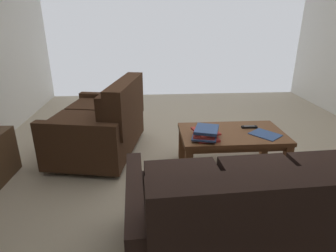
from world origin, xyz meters
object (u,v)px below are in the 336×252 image
object	(u,v)px
sofa_main	(276,213)
coffee_table	(232,138)
loveseat_near	(103,124)
tv_remote	(249,127)
loose_magazine	(265,134)
book_stack	(206,133)

from	to	relation	value
sofa_main	coffee_table	xyz separation A→B (m)	(-0.06, -1.17, -0.01)
sofa_main	loveseat_near	distance (m)	2.08
coffee_table	tv_remote	distance (m)	0.24
sofa_main	loose_magazine	distance (m)	1.14
coffee_table	tv_remote	bearing A→B (deg)	-153.99
coffee_table	tv_remote	xyz separation A→B (m)	(-0.21, -0.10, 0.08)
sofa_main	coffee_table	distance (m)	1.17
coffee_table	loose_magazine	distance (m)	0.32
tv_remote	coffee_table	bearing A→B (deg)	26.01
loveseat_near	coffee_table	size ratio (longest dim) A/B	1.28
tv_remote	book_stack	bearing A→B (deg)	24.88
loveseat_near	loose_magazine	world-z (taller)	loveseat_near
loveseat_near	coffee_table	xyz separation A→B (m)	(-1.35, 0.46, -0.02)
loveseat_near	tv_remote	size ratio (longest dim) A/B	8.22
tv_remote	loveseat_near	bearing A→B (deg)	-12.81
loveseat_near	loose_magazine	bearing A→B (deg)	161.64
book_stack	loose_magazine	world-z (taller)	book_stack
loose_magazine	sofa_main	bearing A→B (deg)	-147.35
book_stack	tv_remote	world-z (taller)	book_stack
book_stack	tv_remote	bearing A→B (deg)	-155.12
loveseat_near	loose_magazine	xyz separation A→B (m)	(-1.65, 0.55, 0.05)
coffee_table	loose_magazine	xyz separation A→B (m)	(-0.30, 0.09, 0.07)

